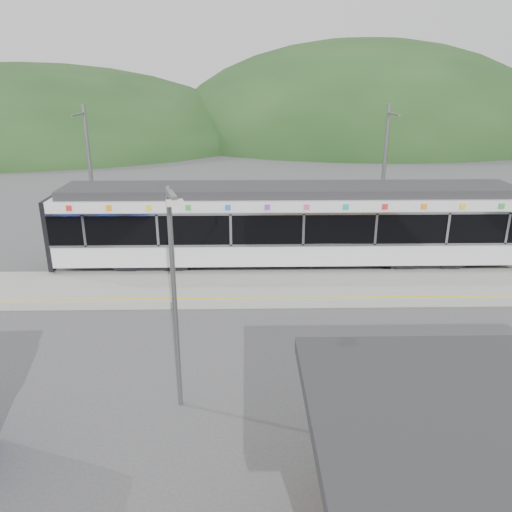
{
  "coord_description": "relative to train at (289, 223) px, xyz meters",
  "views": [
    {
      "loc": [
        0.4,
        -15.15,
        8.14
      ],
      "look_at": [
        0.72,
        1.0,
        2.34
      ],
      "focal_mm": 35.0,
      "sensor_mm": 36.0,
      "label": 1
    }
  ],
  "objects": [
    {
      "name": "ground",
      "position": [
        -2.26,
        -6.0,
        -2.06
      ],
      "size": [
        120.0,
        120.0,
        0.0
      ],
      "primitive_type": "plane",
      "color": "#4C4C4F",
      "rests_on": "ground"
    },
    {
      "name": "hills",
      "position": [
        3.93,
        -0.71,
        -2.06
      ],
      "size": [
        146.0,
        149.0,
        26.0
      ],
      "color": "#1E3D19",
      "rests_on": "ground"
    },
    {
      "name": "platform",
      "position": [
        -2.26,
        -2.7,
        -1.91
      ],
      "size": [
        26.0,
        3.2,
        0.3
      ],
      "primitive_type": "cube",
      "color": "#9E9E99",
      "rests_on": "ground"
    },
    {
      "name": "yellow_line",
      "position": [
        -2.26,
        -4.0,
        -1.76
      ],
      "size": [
        26.0,
        0.1,
        0.01
      ],
      "primitive_type": "cube",
      "color": "yellow",
      "rests_on": "platform"
    },
    {
      "name": "train",
      "position": [
        0.0,
        0.0,
        0.0
      ],
      "size": [
        20.44,
        3.01,
        3.74
      ],
      "color": "black",
      "rests_on": "ground"
    },
    {
      "name": "catenary_mast_west",
      "position": [
        -9.26,
        2.56,
        1.58
      ],
      "size": [
        0.18,
        1.8,
        7.0
      ],
      "color": "slate",
      "rests_on": "ground"
    },
    {
      "name": "catenary_mast_east",
      "position": [
        4.74,
        2.56,
        1.58
      ],
      "size": [
        0.18,
        1.8,
        7.0
      ],
      "color": "slate",
      "rests_on": "ground"
    },
    {
      "name": "lamp_post",
      "position": [
        -3.64,
        -10.15,
        1.42
      ],
      "size": [
        0.4,
        1.07,
        5.82
      ],
      "rotation": [
        0.0,
        0.0,
        0.3
      ],
      "color": "slate",
      "rests_on": "ground"
    }
  ]
}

